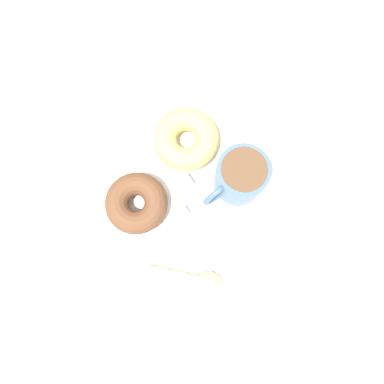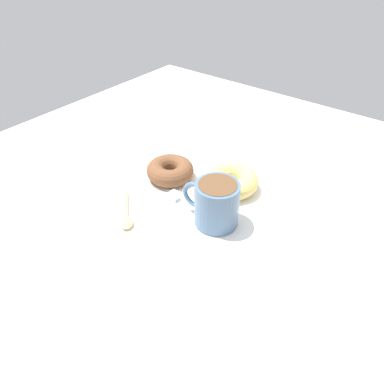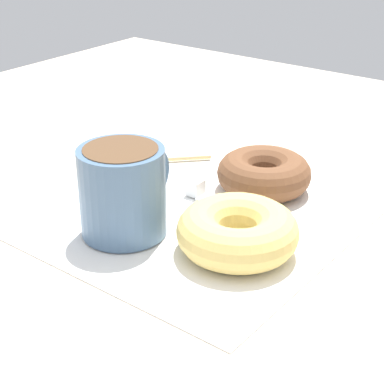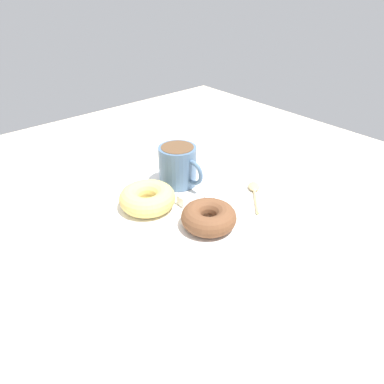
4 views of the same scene
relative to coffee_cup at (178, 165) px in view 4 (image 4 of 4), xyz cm
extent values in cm
cube|color=beige|center=(-2.99, -5.37, -5.73)|extent=(120.00, 120.00, 2.00)
cube|color=white|center=(-2.44, -7.31, -4.58)|extent=(31.78, 31.78, 0.30)
cylinder|color=slate|center=(-0.02, 0.21, -0.19)|extent=(8.11, 8.11, 8.48)
cylinder|color=brown|center=(-0.02, 0.21, 3.85)|extent=(6.91, 6.91, 0.60)
torus|color=slate|center=(0.32, -4.31, -0.19)|extent=(1.32, 5.70, 5.65)
torus|color=#E5C66B|center=(-10.55, -3.32, -2.44)|extent=(11.05, 11.05, 3.97)
torus|color=brown|center=(-5.74, -15.82, -2.53)|extent=(10.15, 10.15, 3.80)
ellipsoid|color=#D8B772|center=(10.77, -12.28, -3.98)|extent=(4.23, 4.25, 0.90)
cylinder|color=#D8B772|center=(6.97, -16.17, -4.15)|extent=(6.73, 6.87, 0.56)
cube|color=white|center=(-4.59, -7.29, -3.43)|extent=(1.99, 1.99, 1.99)
cube|color=white|center=(-0.53, -10.37, -3.60)|extent=(1.65, 1.65, 1.65)
camera|label=1|loc=(7.98, -13.99, 56.67)|focal=35.00mm
camera|label=2|loc=(44.02, 28.87, 41.86)|focal=35.00mm
camera|label=3|loc=(-37.40, 39.14, 25.73)|focal=60.00mm
camera|label=4|loc=(-44.26, -55.93, 36.68)|focal=35.00mm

